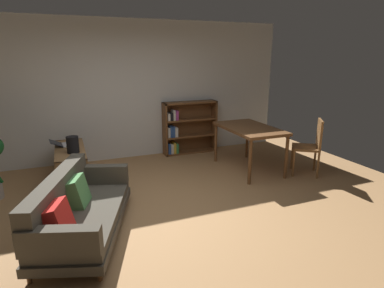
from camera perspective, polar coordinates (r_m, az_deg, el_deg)
name	(u,v)px	position (r m, az deg, el deg)	size (l,w,h in m)	color
ground_plane	(164,215)	(4.30, -5.02, -12.58)	(8.16, 8.16, 0.00)	#A87A4C
back_wall_panel	(122,91)	(6.46, -12.41, 9.26)	(6.80, 0.10, 2.70)	silver
fabric_couch	(77,209)	(3.93, -19.83, -10.91)	(1.30, 1.94, 0.73)	brown
media_console	(71,165)	(5.63, -20.78, -3.54)	(0.46, 1.35, 0.55)	olive
open_laptop	(64,144)	(5.79, -21.91, 0.01)	(0.44, 0.35, 0.10)	silver
desk_speaker	(73,145)	(5.29, -20.59, -0.10)	(0.19, 0.19, 0.26)	black
dining_table	(249,132)	(5.78, 10.23, 2.21)	(0.81, 1.35, 0.79)	brown
dining_chair_near	(311,144)	(5.87, 20.56, 0.01)	(0.60, 0.60, 0.98)	brown
bookshelf	(186,128)	(6.77, -1.04, 2.90)	(1.15, 0.28, 1.10)	brown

